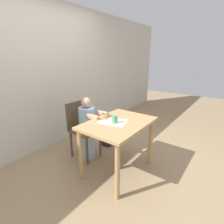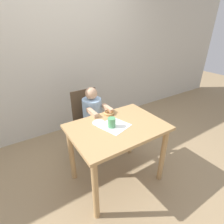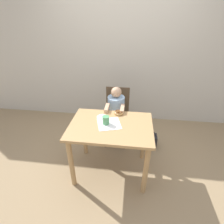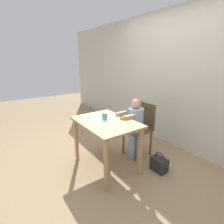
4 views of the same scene
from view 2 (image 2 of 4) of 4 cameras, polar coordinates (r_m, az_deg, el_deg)
The scene contains 10 objects.
ground_plane at distance 2.35m, azimuth 1.50°, elevation -20.57°, with size 12.00×12.00×0.00m, color #997F5B.
wall_back at distance 2.96m, azimuth -15.38°, elevation 16.83°, with size 8.00×0.05×2.50m.
dining_table at distance 1.93m, azimuth 1.73°, elevation -7.86°, with size 1.00×0.71×0.76m.
chair at distance 2.53m, azimuth -7.39°, elevation -2.91°, with size 0.38×0.42×0.91m.
child_figure at distance 2.42m, azimuth -6.15°, elevation -3.54°, with size 0.26×0.45×1.02m.
donut at distance 2.08m, azimuth -0.97°, elevation -0.17°, with size 0.13×0.13×0.04m.
napkin at distance 1.86m, azimuth 0.77°, elevation -4.46°, with size 0.34×0.34×0.00m.
handbag at distance 2.88m, azimuth 4.01°, elevation -7.19°, with size 0.24×0.16×0.31m.
cup at distance 1.81m, azimuth -0.13°, elevation -3.47°, with size 0.08×0.08×0.10m.
plate at distance 1.91m, azimuth -4.37°, elevation -3.45°, with size 0.14×0.14×0.01m.
Camera 2 is at (-0.91, -1.29, 1.74)m, focal length 28.00 mm.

